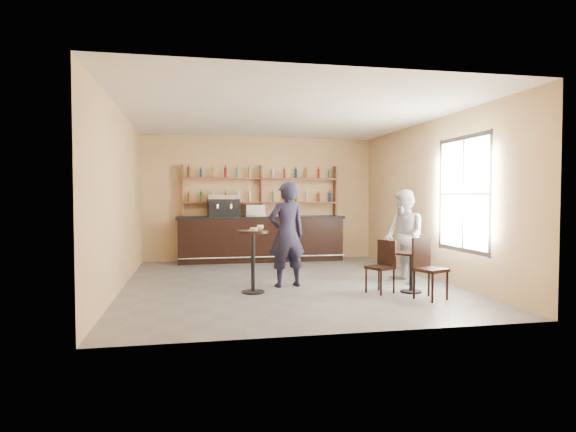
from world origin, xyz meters
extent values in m
plane|color=slate|center=(0.00, 0.00, 0.00)|extent=(7.00, 7.00, 0.00)
plane|color=white|center=(0.00, 0.00, 3.20)|extent=(7.00, 7.00, 0.00)
plane|color=tan|center=(0.00, 3.50, 1.60)|extent=(7.00, 0.00, 7.00)
plane|color=tan|center=(0.00, -3.50, 1.60)|extent=(7.00, 0.00, 7.00)
plane|color=tan|center=(-3.00, 0.00, 1.60)|extent=(0.00, 7.00, 7.00)
plane|color=tan|center=(3.00, 0.00, 1.60)|extent=(0.00, 7.00, 7.00)
plane|color=white|center=(2.99, -1.20, 1.70)|extent=(0.00, 2.00, 2.00)
cube|color=white|center=(-0.74, -0.84, 1.08)|extent=(0.18, 0.18, 0.00)
torus|color=#BE7245|center=(-0.73, -0.85, 1.10)|extent=(0.16, 0.16, 0.05)
imported|color=white|center=(-0.60, -0.74, 1.12)|extent=(0.14, 0.14, 0.09)
imported|color=black|center=(-0.06, -0.39, 0.96)|extent=(0.77, 0.57, 1.92)
imported|color=white|center=(2.00, -1.32, 0.74)|extent=(0.10, 0.10, 0.09)
imported|color=#9B9A9F|center=(2.21, -0.46, 0.90)|extent=(0.74, 0.92, 1.79)
camera|label=1|loc=(-1.75, -9.00, 1.66)|focal=30.00mm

